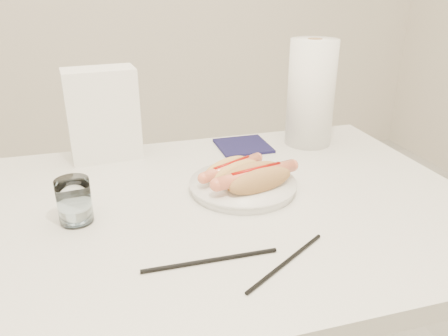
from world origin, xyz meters
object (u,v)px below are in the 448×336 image
object	(u,v)px
hotdog_left	(232,170)
paper_towel_roll	(311,93)
plate	(243,187)
hotdog_right	(256,178)
water_glass	(74,201)
napkin_box	(103,114)
table	(200,228)

from	to	relation	value
hotdog_left	paper_towel_roll	distance (m)	0.38
plate	hotdog_right	bearing A→B (deg)	-63.69
hotdog_right	water_glass	xyz separation A→B (m)	(-0.38, -0.00, 0.00)
water_glass	napkin_box	distance (m)	0.35
water_glass	table	bearing A→B (deg)	0.46
hotdog_left	plate	bearing A→B (deg)	-82.10
plate	hotdog_left	size ratio (longest dim) A/B	1.43
plate	water_glass	size ratio (longest dim) A/B	2.56
water_glass	paper_towel_roll	distance (m)	0.70
water_glass	plate	bearing A→B (deg)	6.31
table	paper_towel_roll	distance (m)	0.52
napkin_box	water_glass	bearing A→B (deg)	-107.71
napkin_box	paper_towel_roll	distance (m)	0.57
napkin_box	plate	bearing A→B (deg)	-51.34
hotdog_left	paper_towel_roll	xyz separation A→B (m)	(0.30, 0.22, 0.11)
paper_towel_roll	hotdog_right	bearing A→B (deg)	-132.96
plate	water_glass	xyz separation A→B (m)	(-0.36, -0.04, 0.04)
hotdog_left	hotdog_right	distance (m)	0.07
hotdog_right	napkin_box	world-z (taller)	napkin_box
paper_towel_roll	napkin_box	bearing A→B (deg)	174.91
table	water_glass	distance (m)	0.27
plate	table	bearing A→B (deg)	-161.05
table	plate	distance (m)	0.13
table	water_glass	xyz separation A→B (m)	(-0.25, -0.00, 0.11)
napkin_box	paper_towel_roll	size ratio (longest dim) A/B	0.81
table	napkin_box	xyz separation A→B (m)	(-0.18, 0.33, 0.18)
paper_towel_roll	hotdog_left	bearing A→B (deg)	-143.70
water_glass	napkin_box	xyz separation A→B (m)	(0.07, 0.33, 0.07)
napkin_box	paper_towel_roll	bearing A→B (deg)	-10.59
hotdog_left	water_glass	distance (m)	0.35
plate	hotdog_left	xyz separation A→B (m)	(-0.02, 0.03, 0.03)
water_glass	paper_towel_roll	bearing A→B (deg)	24.03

